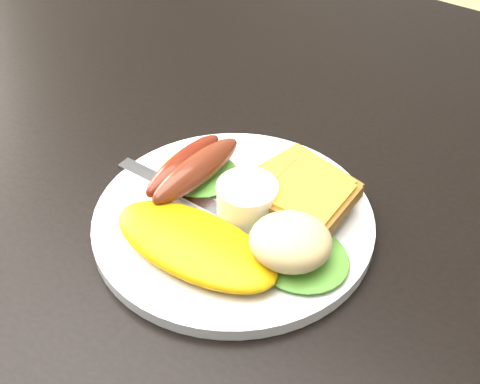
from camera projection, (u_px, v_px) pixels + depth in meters
The scene contains 13 objects.
dining_table at pixel (242, 147), 0.69m from camera, with size 1.20×0.80×0.04m, color black.
dining_chair at pixel (410, 8), 1.55m from camera, with size 0.43×0.43×0.05m, color tan.
plate at pixel (233, 221), 0.57m from camera, with size 0.24×0.24×0.01m, color white.
lettuce_left at pixel (199, 173), 0.60m from camera, with size 0.07×0.07×0.01m, color #4A9322.
lettuce_right at pixel (300, 257), 0.53m from camera, with size 0.08×0.07×0.01m, color #3B902A.
omelette at pixel (195, 244), 0.53m from camera, with size 0.15×0.07×0.02m, color orange.
sausage_a at pixel (184, 165), 0.59m from camera, with size 0.02×0.10×0.02m, color #670D0D.
sausage_b at pixel (197, 170), 0.58m from camera, with size 0.03×0.11×0.03m, color maroon.
ramekin at pixel (247, 200), 0.56m from camera, with size 0.05×0.05×0.03m, color white.
toast_a at pixel (298, 188), 0.58m from camera, with size 0.08×0.08×0.01m, color #8A5F19.
toast_b at pixel (308, 199), 0.55m from camera, with size 0.07×0.07×0.01m, color #975227.
potato_salad at pixel (291, 242), 0.51m from camera, with size 0.06×0.06×0.03m, color beige.
fork at pixel (195, 199), 0.58m from camera, with size 0.17×0.01×0.00m, color #ADAFB7.
Camera 1 is at (0.31, -0.45, 1.15)m, focal length 50.00 mm.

